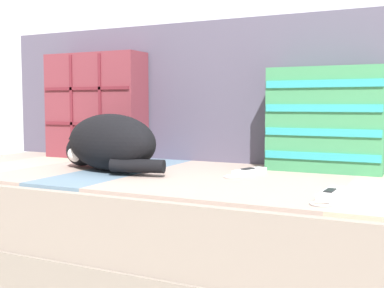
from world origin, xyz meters
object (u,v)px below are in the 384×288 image
object	(u,v)px
throw_pillow_quilted	(96,106)
throw_pillow_striped	(325,120)
couch	(155,223)
sleeping_cat	(108,144)
game_remote_far	(330,195)
game_remote_near	(248,172)

from	to	relation	value
throw_pillow_quilted	throw_pillow_striped	size ratio (longest dim) A/B	1.15
couch	sleeping_cat	distance (m)	0.31
game_remote_far	sleeping_cat	bearing A→B (deg)	167.55
couch	throw_pillow_quilted	xyz separation A→B (m)	(-0.40, 0.22, 0.40)
game_remote_far	couch	bearing A→B (deg)	158.32
throw_pillow_quilted	throw_pillow_striped	distance (m)	0.93
throw_pillow_quilted	game_remote_far	size ratio (longest dim) A/B	2.19
sleeping_cat	game_remote_far	xyz separation A→B (m)	(0.75, -0.17, -0.08)
game_remote_far	throw_pillow_striped	bearing A→B (deg)	101.88
sleeping_cat	game_remote_near	distance (m)	0.48
sleeping_cat	game_remote_far	bearing A→B (deg)	-12.45
throw_pillow_striped	sleeping_cat	xyz separation A→B (m)	(-0.66, -0.30, -0.08)
game_remote_far	throw_pillow_quilted	bearing A→B (deg)	155.58
game_remote_near	throw_pillow_striped	bearing A→B (deg)	43.30
couch	game_remote_near	xyz separation A→B (m)	(0.32, 0.03, 0.19)
sleeping_cat	game_remote_near	world-z (taller)	sleeping_cat
couch	game_remote_near	size ratio (longest dim) A/B	9.65
couch	throw_pillow_striped	bearing A→B (deg)	22.58
couch	game_remote_near	world-z (taller)	game_remote_near
sleeping_cat	game_remote_near	xyz separation A→B (m)	(0.46, 0.11, -0.08)
couch	game_remote_near	bearing A→B (deg)	5.09
sleeping_cat	game_remote_near	bearing A→B (deg)	13.46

